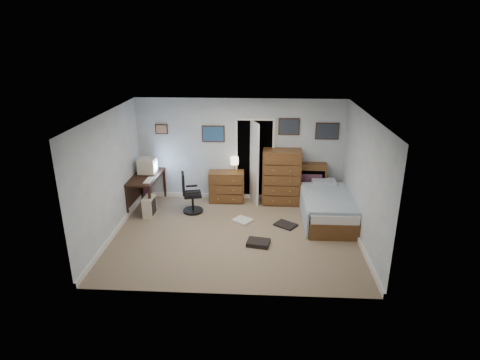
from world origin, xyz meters
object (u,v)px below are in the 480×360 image
at_px(low_dresser, 227,186).
at_px(bed, 327,207).
at_px(office_chair, 190,197).
at_px(tall_dresser, 281,177).
at_px(computer_desk, 142,183).

xyz_separation_m(low_dresser, bed, (2.31, -0.93, -0.07)).
distance_m(office_chair, tall_dresser, 2.24).
bearing_deg(tall_dresser, bed, -41.33).
height_order(office_chair, bed, office_chair).
bearing_deg(bed, low_dresser, 157.98).
height_order(office_chair, tall_dresser, tall_dresser).
bearing_deg(office_chair, tall_dresser, 4.07).
relative_size(computer_desk, office_chair, 1.41).
distance_m(tall_dresser, bed, 1.38).
bearing_deg(low_dresser, tall_dresser, -3.97).
distance_m(computer_desk, office_chair, 1.24).
bearing_deg(computer_desk, low_dresser, 13.46).
relative_size(computer_desk, tall_dresser, 1.02).
height_order(computer_desk, tall_dresser, tall_dresser).
height_order(computer_desk, office_chair, office_chair).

